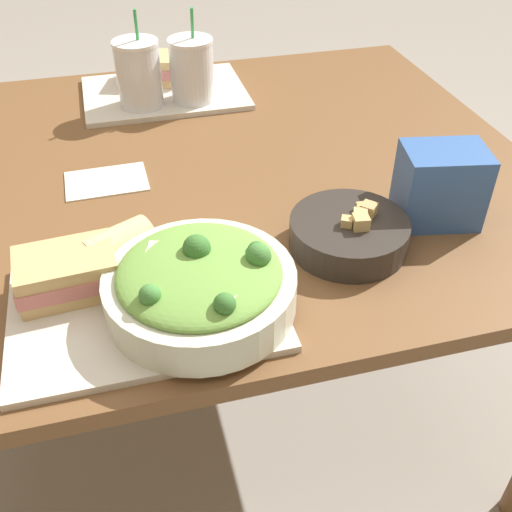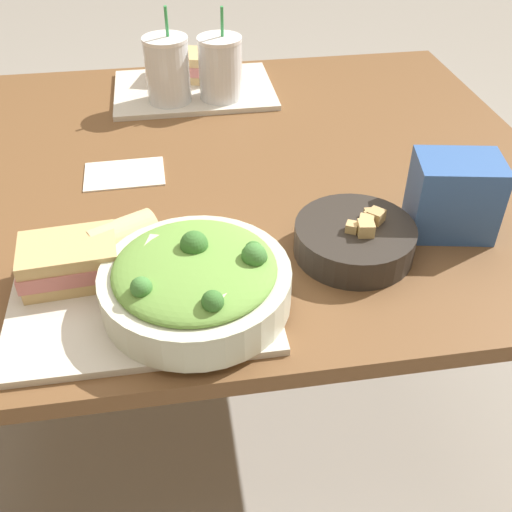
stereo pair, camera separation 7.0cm
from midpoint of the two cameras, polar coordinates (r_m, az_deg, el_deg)
name	(u,v)px [view 2 (the right image)]	position (r m, az deg, el deg)	size (l,w,h in m)	color
ground_plane	(225,395)	(1.68, -1.74, -13.11)	(12.00, 12.00, 0.00)	gray
dining_table	(215,200)	(1.24, -2.30, 5.34)	(1.33, 1.10, 0.72)	brown
tray_near	(143,299)	(0.89, -8.46, -4.10)	(0.38, 0.27, 0.01)	beige
tray_far	(194,90)	(1.52, -4.56, 15.48)	(0.38, 0.27, 0.01)	beige
salad_bowl	(196,280)	(0.84, -3.34, -2.36)	(0.27, 0.27, 0.10)	beige
soup_bowl	(355,238)	(0.97, 11.44, 1.60)	(0.19, 0.19, 0.07)	#2D2823
sandwich_near	(70,261)	(0.91, -15.21, -0.53)	(0.15, 0.11, 0.06)	tan
baguette_near	(125,238)	(0.94, -10.32, 1.60)	(0.12, 0.10, 0.07)	#DBBC84
sandwich_far	(184,65)	(1.57, -5.50, 17.67)	(0.16, 0.14, 0.06)	tan
drink_cup_dark	(168,72)	(1.43, -6.96, 17.00)	(0.10, 0.10, 0.21)	silver
drink_cup_red	(220,70)	(1.44, -1.95, 17.27)	(0.10, 0.10, 0.21)	silver
chip_bag	(454,196)	(1.05, 20.17, 5.34)	(0.15, 0.12, 0.13)	#335BA3
napkin_folded	(124,174)	(1.19, -10.76, 7.65)	(0.15, 0.11, 0.00)	silver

